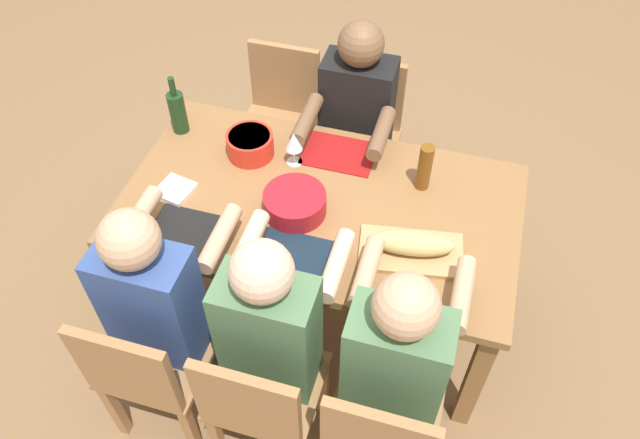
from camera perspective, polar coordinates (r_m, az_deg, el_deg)
The scene contains 22 objects.
ground_plane at distance 3.17m, azimuth -0.00°, elevation -7.50°, with size 8.00×8.00×0.00m, color brown.
dining_table at distance 2.65m, azimuth -0.00°, elevation 0.33°, with size 1.65×0.93×0.74m.
chair_near_center at distance 3.32m, azimuth 3.84°, elevation 8.19°, with size 0.40×0.40×0.85m.
diner_near_center at distance 3.04m, azimuth 3.22°, elevation 9.11°, with size 0.41×0.53×1.20m.
chair_far_center at distance 2.39m, azimuth -5.51°, elevation -16.19°, with size 0.40×0.40×0.85m.
diner_far_center at distance 2.28m, azimuth -4.32°, elevation -9.90°, with size 0.41×0.53×1.20m.
chair_near_right at distance 3.41m, azimuth -3.66°, elevation 9.58°, with size 0.40×0.40×0.85m.
chair_far_right at distance 2.52m, azimuth -15.49°, elevation -13.07°, with size 0.40×0.40×0.85m.
diner_far_right at distance 2.41m, azimuth -14.60°, elevation -7.04°, with size 0.41×0.53×1.20m.
chair_far_left at distance 2.34m, azimuth 5.59°, elevation -19.01°, with size 0.40×0.40×0.85m.
diner_far_left at distance 2.22m, azimuth 7.06°, elevation -12.65°, with size 0.41×0.53×1.20m.
serving_bowl_greens at distance 2.51m, azimuth -2.33°, elevation 1.61°, with size 0.26×0.26×0.10m.
serving_bowl_pasta at distance 2.77m, azimuth -6.45°, elevation 6.96°, with size 0.21×0.21×0.11m.
cutting_board at distance 2.43m, azimuth 8.34°, elevation -2.96°, with size 0.40×0.22×0.02m, color tan.
bread_loaf at distance 2.38m, azimuth 8.49°, elevation -2.14°, with size 0.32×0.11×0.09m, color tan.
wine_bottle at distance 2.92m, azimuth -12.95°, elevation 9.67°, with size 0.08×0.08×0.29m.
beer_bottle at distance 2.61m, azimuth 9.59°, elevation 4.74°, with size 0.06×0.06×0.22m, color brown.
wine_glass at distance 2.68m, azimuth -2.43°, elevation 7.07°, with size 0.08×0.08×0.17m.
placemat_near_center at distance 2.79m, azimuth 1.76°, elevation 6.08°, with size 0.32×0.23×0.01m, color maroon.
placemat_far_center at distance 2.40m, azimuth -2.05°, elevation -3.49°, with size 0.32×0.23×0.01m, color #142333.
placemat_far_right at distance 2.53m, azimuth -11.89°, elevation -1.14°, with size 0.32×0.23×0.01m, color black.
napkin_stack at distance 2.69m, azimuth -13.16°, elevation 2.66°, with size 0.14×0.14×0.02m, color white.
Camera 1 is at (-0.49, 1.69, 2.64)m, focal length 34.82 mm.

